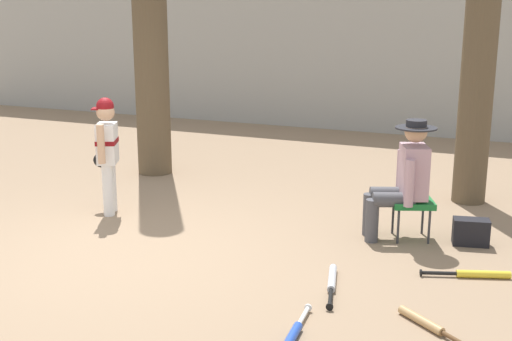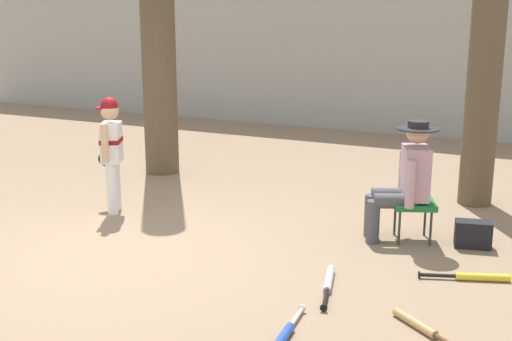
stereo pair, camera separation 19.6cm
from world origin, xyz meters
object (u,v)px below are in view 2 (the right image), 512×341
at_px(seated_spectator, 405,178).
at_px(bat_yellow_trainer, 475,277).
at_px(bat_wood_tan, 420,326).
at_px(tree_near_player, 157,21).
at_px(tree_behind_spectator, 488,28).
at_px(handbag_beside_stool, 473,234).
at_px(young_ballplayer, 111,147).
at_px(folding_stool, 413,205).
at_px(bat_blue_youth, 283,337).
at_px(bat_aluminum_silver, 328,282).

bearing_deg(seated_spectator, bat_yellow_trainer, -42.76).
bearing_deg(bat_wood_tan, tree_near_player, 143.16).
distance_m(tree_behind_spectator, bat_wood_tan, 4.00).
height_order(tree_near_player, bat_wood_tan, tree_near_player).
height_order(seated_spectator, bat_yellow_trainer, seated_spectator).
height_order(tree_behind_spectator, handbag_beside_stool, tree_behind_spectator).
bearing_deg(tree_behind_spectator, bat_yellow_trainer, -82.21).
bearing_deg(tree_near_player, young_ballplayer, -73.58).
xyz_separation_m(tree_near_player, young_ballplayer, (0.53, -1.81, -1.33)).
height_order(folding_stool, bat_blue_youth, folding_stool).
relative_size(handbag_beside_stool, bat_blue_youth, 0.44).
height_order(folding_stool, bat_wood_tan, folding_stool).
xyz_separation_m(young_ballplayer, bat_aluminum_silver, (2.89, -0.93, -0.71)).
distance_m(young_ballplayer, handbag_beside_stool, 3.93).
height_order(handbag_beside_stool, bat_blue_youth, handbag_beside_stool).
bearing_deg(bat_yellow_trainer, bat_wood_tan, -102.08).
relative_size(tree_behind_spectator, young_ballplayer, 3.56).
bearing_deg(bat_yellow_trainer, young_ballplayer, 175.75).
distance_m(bat_wood_tan, bat_blue_youth, 1.00).
height_order(handbag_beside_stool, bat_yellow_trainer, handbag_beside_stool).
bearing_deg(bat_wood_tan, folding_stool, 104.23).
height_order(young_ballplayer, bat_aluminum_silver, young_ballplayer).
height_order(tree_near_player, bat_blue_youth, tree_near_player).
bearing_deg(bat_blue_youth, tree_near_player, 132.48).
xyz_separation_m(bat_aluminum_silver, bat_blue_youth, (0.03, -1.03, 0.00)).
bearing_deg(tree_behind_spectator, bat_wood_tan, -88.51).
bearing_deg(young_ballplayer, bat_aluminum_silver, -17.86).
relative_size(bat_wood_tan, bat_blue_youth, 0.78).
distance_m(tree_behind_spectator, young_ballplayer, 4.39).
relative_size(folding_stool, bat_wood_tan, 0.86).
bearing_deg(bat_blue_youth, young_ballplayer, 146.14).
bearing_deg(bat_wood_tan, bat_blue_youth, -145.31).
xyz_separation_m(folding_stool, seated_spectator, (-0.09, -0.04, 0.28)).
distance_m(tree_near_player, bat_wood_tan, 5.72).
relative_size(seated_spectator, bat_blue_youth, 1.55).
height_order(tree_near_player, folding_stool, tree_near_player).
distance_m(young_ballplayer, bat_blue_youth, 3.59).
bearing_deg(tree_behind_spectator, bat_aluminum_silver, -104.19).
relative_size(tree_behind_spectator, bat_blue_youth, 5.98).
height_order(tree_behind_spectator, folding_stool, tree_behind_spectator).
xyz_separation_m(young_ballplayer, bat_yellow_trainer, (3.98, -0.30, -0.71)).
xyz_separation_m(bat_aluminum_silver, bat_yellow_trainer, (1.09, 0.64, -0.00)).
xyz_separation_m(tree_near_player, bat_aluminum_silver, (3.43, -2.74, -2.04)).
relative_size(tree_near_player, bat_wood_tan, 7.78).
distance_m(folding_stool, bat_yellow_trainer, 1.10).
height_order(seated_spectator, bat_blue_youth, seated_spectator).
height_order(bat_yellow_trainer, bat_blue_youth, same).
xyz_separation_m(tree_near_player, bat_wood_tan, (4.28, -3.20, -2.04)).
bearing_deg(tree_near_player, bat_aluminum_silver, -38.70).
height_order(folding_stool, seated_spectator, seated_spectator).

